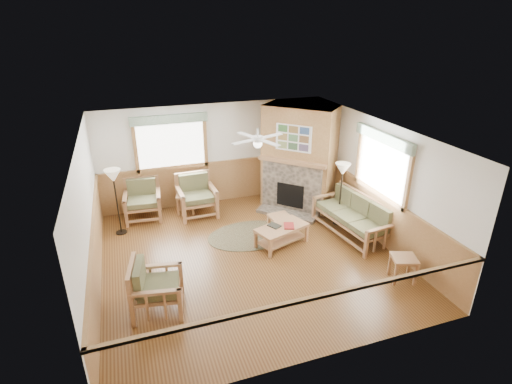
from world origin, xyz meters
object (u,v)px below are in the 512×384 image
object	(u,v)px
footstool	(280,224)
floor_lamp_left	(117,202)
sofa	(351,216)
floor_lamp_right	(340,194)
end_table_sofa	(403,268)
armchair_back_right	(197,196)
armchair_left	(157,286)
end_table_chairs	(186,203)
coffee_table	(282,236)
armchair_back_left	(143,200)

from	to	relation	value
footstool	floor_lamp_left	size ratio (longest dim) A/B	0.30
sofa	floor_lamp_right	xyz separation A→B (m)	(0.00, 0.56, 0.33)
end_table_sofa	floor_lamp_right	world-z (taller)	floor_lamp_right
armchair_back_right	sofa	bearing A→B (deg)	-36.41
armchair_left	floor_lamp_right	distance (m)	4.90
end_table_sofa	floor_lamp_left	bearing A→B (deg)	144.14
end_table_chairs	end_table_sofa	world-z (taller)	end_table_chairs
end_table_sofa	coffee_table	bearing A→B (deg)	131.33
armchair_back_left	end_table_chairs	distance (m)	1.09
armchair_left	armchair_back_right	bearing A→B (deg)	-11.35
coffee_table	sofa	bearing A→B (deg)	-21.77
end_table_chairs	end_table_sofa	bearing A→B (deg)	-51.15
sofa	end_table_sofa	distance (m)	1.90
armchair_left	end_table_chairs	size ratio (longest dim) A/B	1.87
armchair_left	coffee_table	world-z (taller)	armchair_left
armchair_back_right	floor_lamp_left	bearing A→B (deg)	-170.39
floor_lamp_right	coffee_table	bearing A→B (deg)	-163.87
end_table_chairs	floor_lamp_left	world-z (taller)	floor_lamp_left
end_table_sofa	floor_lamp_left	distance (m)	6.32
armchair_back_left	coffee_table	bearing A→B (deg)	-34.82
end_table_sofa	footstool	distance (m)	2.94
armchair_left	footstool	distance (m)	3.56
armchair_back_right	floor_lamp_left	world-z (taller)	floor_lamp_left
end_table_chairs	floor_lamp_right	size ratio (longest dim) A/B	0.32
armchair_left	end_table_chairs	xyz separation A→B (m)	(1.10, 3.63, -0.22)
floor_lamp_right	end_table_sofa	bearing A→B (deg)	-90.00
armchair_back_left	footstool	world-z (taller)	armchair_back_left
floor_lamp_right	armchair_back_right	bearing A→B (deg)	153.00
sofa	floor_lamp_right	distance (m)	0.65
armchair_back_right	coffee_table	size ratio (longest dim) A/B	0.89
footstool	armchair_left	bearing A→B (deg)	-148.31
coffee_table	end_table_sofa	bearing A→B (deg)	-68.30
armchair_back_left	armchair_left	bearing A→B (deg)	-85.34
floor_lamp_left	footstool	bearing A→B (deg)	-18.08
armchair_back_right	armchair_left	world-z (taller)	armchair_back_right
armchair_left	floor_lamp_right	bearing A→B (deg)	-58.13
sofa	end_table_chairs	xyz separation A→B (m)	(-3.45, 2.39, -0.21)
coffee_table	floor_lamp_left	xyz separation A→B (m)	(-3.38, 1.73, 0.57)
armchair_back_right	coffee_table	distance (m)	2.60
footstool	floor_lamp_left	distance (m)	3.81
footstool	armchair_back_left	bearing A→B (deg)	149.27
armchair_left	coffee_table	xyz separation A→B (m)	(2.83, 1.30, -0.24)
armchair_left	floor_lamp_left	world-z (taller)	floor_lamp_left
floor_lamp_left	coffee_table	bearing A→B (deg)	-27.12
sofa	floor_lamp_left	distance (m)	5.41
sofa	footstool	bearing A→B (deg)	-120.08
armchair_back_right	end_table_chairs	distance (m)	0.42
armchair_back_left	end_table_chairs	world-z (taller)	armchair_back_left
end_table_sofa	sofa	bearing A→B (deg)	90.11
sofa	floor_lamp_right	bearing A→B (deg)	172.01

